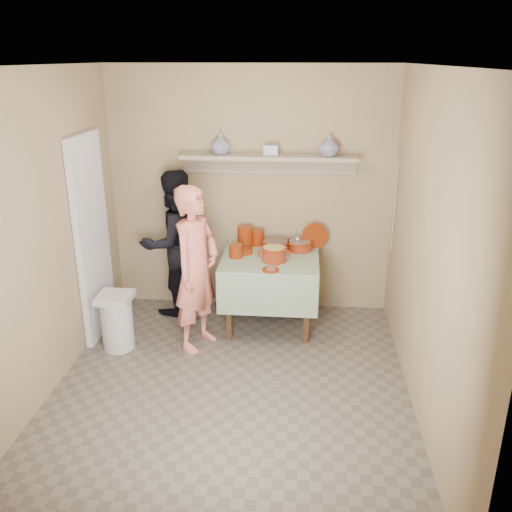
# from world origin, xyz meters

# --- Properties ---
(ground) EXTENTS (3.50, 3.50, 0.00)m
(ground) POSITION_xyz_m (0.00, 0.00, 0.00)
(ground) COLOR #695E53
(ground) RESTS_ON ground
(tile_panel) EXTENTS (0.06, 0.70, 2.00)m
(tile_panel) POSITION_xyz_m (-1.46, 0.95, 1.00)
(tile_panel) COLOR silver
(tile_panel) RESTS_ON ground
(plate_stack_a) EXTENTS (0.16, 0.16, 0.22)m
(plate_stack_a) POSITION_xyz_m (-0.04, 1.55, 0.87)
(plate_stack_a) COLOR maroon
(plate_stack_a) RESTS_ON serving_table
(plate_stack_b) EXTENTS (0.14, 0.14, 0.17)m
(plate_stack_b) POSITION_xyz_m (0.09, 1.60, 0.85)
(plate_stack_b) COLOR maroon
(plate_stack_b) RESTS_ON serving_table
(bowl_stack) EXTENTS (0.14, 0.14, 0.14)m
(bowl_stack) POSITION_xyz_m (-0.09, 1.20, 0.83)
(bowl_stack) COLOR maroon
(bowl_stack) RESTS_ON serving_table
(empty_bowl) EXTENTS (0.15, 0.15, 0.05)m
(empty_bowl) POSITION_xyz_m (-0.01, 1.33, 0.78)
(empty_bowl) COLOR maroon
(empty_bowl) RESTS_ON serving_table
(propped_lid) EXTENTS (0.29, 0.14, 0.29)m
(propped_lid) POSITION_xyz_m (0.69, 1.57, 0.88)
(propped_lid) COLOR maroon
(propped_lid) RESTS_ON serving_table
(vase_right) EXTENTS (0.25, 0.25, 0.21)m
(vase_right) POSITION_xyz_m (0.80, 1.62, 1.82)
(vase_right) COLOR navy
(vase_right) RESTS_ON wall_shelf
(vase_left) EXTENTS (0.23, 0.23, 0.21)m
(vase_left) POSITION_xyz_m (-0.29, 1.63, 1.83)
(vase_left) COLOR navy
(vase_left) RESTS_ON wall_shelf
(ceramic_box) EXTENTS (0.15, 0.11, 0.10)m
(ceramic_box) POSITION_xyz_m (0.22, 1.62, 1.77)
(ceramic_box) COLOR navy
(ceramic_box) RESTS_ON wall_shelf
(person_cook) EXTENTS (0.58, 0.68, 1.59)m
(person_cook) POSITION_xyz_m (-0.41, 0.77, 0.79)
(person_cook) COLOR #E77663
(person_cook) RESTS_ON ground
(person_helper) EXTENTS (0.97, 0.95, 1.57)m
(person_helper) POSITION_xyz_m (-0.79, 1.50, 0.79)
(person_helper) COLOR black
(person_helper) RESTS_ON ground
(room_shell) EXTENTS (3.04, 3.54, 2.62)m
(room_shell) POSITION_xyz_m (0.00, 0.00, 1.61)
(room_shell) COLOR tan
(room_shell) RESTS_ON ground
(serving_table) EXTENTS (0.97, 0.97, 0.76)m
(serving_table) POSITION_xyz_m (0.25, 1.28, 0.64)
(serving_table) COLOR #4C2D16
(serving_table) RESTS_ON ground
(cazuela_meat_a) EXTENTS (0.30, 0.30, 0.10)m
(cazuela_meat_a) POSITION_xyz_m (0.29, 1.47, 0.82)
(cazuela_meat_a) COLOR maroon
(cazuela_meat_a) RESTS_ON serving_table
(cazuela_meat_b) EXTENTS (0.28, 0.28, 0.10)m
(cazuela_meat_b) POSITION_xyz_m (0.54, 1.48, 0.82)
(cazuela_meat_b) COLOR maroon
(cazuela_meat_b) RESTS_ON serving_table
(ladle) EXTENTS (0.08, 0.26, 0.19)m
(ladle) POSITION_xyz_m (0.52, 1.50, 0.87)
(ladle) COLOR silver
(ladle) RESTS_ON cazuela_meat_b
(cazuela_rice) EXTENTS (0.33, 0.25, 0.14)m
(cazuela_rice) POSITION_xyz_m (0.29, 1.14, 0.85)
(cazuela_rice) COLOR maroon
(cazuela_rice) RESTS_ON serving_table
(front_plate) EXTENTS (0.16, 0.16, 0.03)m
(front_plate) POSITION_xyz_m (0.28, 0.87, 0.77)
(front_plate) COLOR maroon
(front_plate) RESTS_ON serving_table
(wall_shelf) EXTENTS (1.80, 0.25, 0.21)m
(wall_shelf) POSITION_xyz_m (0.20, 1.65, 1.67)
(wall_shelf) COLOR tan
(wall_shelf) RESTS_ON room_shell
(trash_bin) EXTENTS (0.32, 0.32, 0.56)m
(trash_bin) POSITION_xyz_m (-1.17, 0.64, 0.28)
(trash_bin) COLOR silver
(trash_bin) RESTS_ON ground
(electrical_cord) EXTENTS (0.01, 0.05, 0.90)m
(electrical_cord) POSITION_xyz_m (1.47, 1.48, 1.25)
(electrical_cord) COLOR silver
(electrical_cord) RESTS_ON wall_shelf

